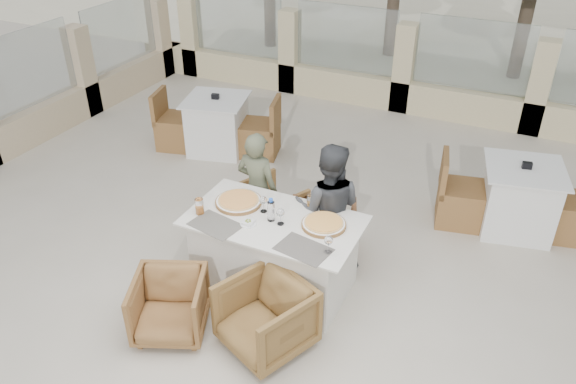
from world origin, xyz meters
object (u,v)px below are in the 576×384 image
at_px(beer_glass_left, 199,206).
at_px(olive_dish, 248,222).
at_px(pizza_right, 324,224).
at_px(beer_glass_right, 310,202).
at_px(pizza_left, 238,201).
at_px(diner_right, 328,209).
at_px(bg_table_b, 519,199).
at_px(wine_glass_near, 280,216).
at_px(armchair_far_right, 322,236).
at_px(wine_glass_centre, 263,203).
at_px(water_bottle, 271,210).
at_px(bg_table_a, 217,125).
at_px(dining_table, 274,253).
at_px(armchair_near_left, 170,306).
at_px(armchair_far_left, 270,209).
at_px(armchair_near_right, 266,317).
at_px(wine_glass_corner, 328,244).
at_px(diner_left, 258,189).

bearing_deg(beer_glass_left, olive_dish, 4.82).
xyz_separation_m(pizza_right, beer_glass_right, (-0.23, 0.23, 0.04)).
distance_m(pizza_left, beer_glass_right, 0.69).
xyz_separation_m(diner_right, bg_table_b, (1.65, 1.52, -0.31)).
height_order(wine_glass_near, diner_right, diner_right).
relative_size(pizza_right, armchair_far_right, 0.59).
height_order(armchair_far_right, bg_table_b, bg_table_b).
height_order(wine_glass_centre, beer_glass_left, wine_glass_centre).
bearing_deg(wine_glass_near, wine_glass_centre, 153.58).
height_order(water_bottle, diner_right, diner_right).
xyz_separation_m(pizza_left, bg_table_a, (-1.59, 2.15, -0.41)).
distance_m(dining_table, armchair_near_left, 1.09).
relative_size(pizza_left, armchair_far_left, 0.68).
height_order(water_bottle, beer_glass_right, water_bottle).
bearing_deg(armchair_far_left, armchair_near_right, 140.16).
bearing_deg(bg_table_a, armchair_near_left, -79.82).
height_order(armchair_far_left, diner_right, diner_right).
bearing_deg(armchair_far_left, beer_glass_left, 101.97).
bearing_deg(diner_right, olive_dish, 37.19).
height_order(dining_table, pizza_right, pizza_right).
relative_size(beer_glass_right, armchair_far_right, 0.20).
bearing_deg(armchair_far_right, pizza_right, 91.76).
bearing_deg(beer_glass_left, wine_glass_corner, -1.59).
height_order(dining_table, pizza_left, pizza_left).
distance_m(dining_table, wine_glass_near, 0.49).
height_order(water_bottle, armchair_far_left, water_bottle).
bearing_deg(diner_right, diner_left, -21.62).
height_order(bg_table_a, bg_table_b, same).
bearing_deg(dining_table, beer_glass_left, -162.97).
bearing_deg(pizza_left, beer_glass_left, -127.82).
relative_size(armchair_near_right, bg_table_a, 0.42).
bearing_deg(diner_right, armchair_near_left, 43.70).
height_order(pizza_right, diner_right, diner_right).
distance_m(wine_glass_corner, diner_left, 1.41).
bearing_deg(olive_dish, armchair_near_right, -50.96).
relative_size(wine_glass_centre, beer_glass_left, 1.17).
height_order(armchair_far_right, diner_left, diner_left).
relative_size(wine_glass_corner, beer_glass_left, 1.17).
bearing_deg(pizza_right, armchair_near_left, -133.87).
bearing_deg(armchair_far_left, pizza_right, 167.13).
bearing_deg(pizza_left, armchair_near_left, -96.56).
bearing_deg(beer_glass_right, olive_dish, -129.03).
relative_size(dining_table, wine_glass_centre, 8.70).
relative_size(water_bottle, olive_dish, 2.10).
xyz_separation_m(wine_glass_near, bg_table_b, (1.90, 2.05, -0.48)).
relative_size(olive_dish, diner_right, 0.08).
bearing_deg(wine_glass_near, armchair_far_right, 72.80).
bearing_deg(armchair_near_left, armchair_far_left, 63.40).
bearing_deg(armchair_far_right, armchair_near_left, 41.13).
distance_m(pizza_right, wine_glass_near, 0.40).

